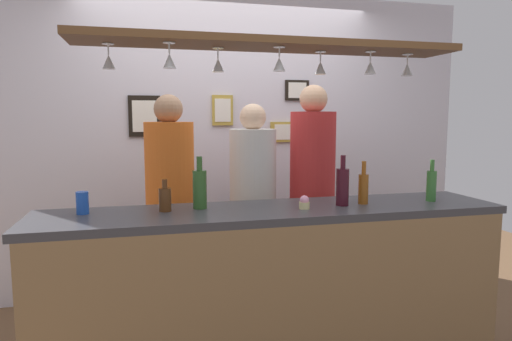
# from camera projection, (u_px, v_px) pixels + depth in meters

# --- Properties ---
(back_wall) EXTENTS (4.40, 0.06, 2.60)m
(back_wall) POSITION_uv_depth(u_px,v_px,m) (229.00, 144.00, 3.95)
(back_wall) COLOR silver
(back_wall) RESTS_ON ground_plane
(bar_counter) EXTENTS (2.70, 0.55, 1.01)m
(bar_counter) POSITION_uv_depth(u_px,v_px,m) (282.00, 272.00, 2.47)
(bar_counter) COLOR #38383D
(bar_counter) RESTS_ON ground_plane
(overhead_glass_rack) EXTENTS (2.20, 0.36, 0.04)m
(overhead_glass_rack) POSITION_uv_depth(u_px,v_px,m) (273.00, 44.00, 2.52)
(overhead_glass_rack) COLOR brown
(hanging_wineglass_far_left) EXTENTS (0.07, 0.07, 0.13)m
(hanging_wineglass_far_left) POSITION_uv_depth(u_px,v_px,m) (109.00, 61.00, 2.37)
(hanging_wineglass_far_left) COLOR silver
(hanging_wineglass_far_left) RESTS_ON overhead_glass_rack
(hanging_wineglass_left) EXTENTS (0.07, 0.07, 0.13)m
(hanging_wineglass_left) POSITION_uv_depth(u_px,v_px,m) (169.00, 60.00, 2.34)
(hanging_wineglass_left) COLOR silver
(hanging_wineglass_left) RESTS_ON overhead_glass_rack
(hanging_wineglass_center_left) EXTENTS (0.07, 0.07, 0.13)m
(hanging_wineglass_center_left) POSITION_uv_depth(u_px,v_px,m) (218.00, 64.00, 2.52)
(hanging_wineglass_center_left) COLOR silver
(hanging_wineglass_center_left) RESTS_ON overhead_glass_rack
(hanging_wineglass_center) EXTENTS (0.07, 0.07, 0.13)m
(hanging_wineglass_center) POSITION_uv_depth(u_px,v_px,m) (279.00, 63.00, 2.48)
(hanging_wineglass_center) COLOR silver
(hanging_wineglass_center) RESTS_ON overhead_glass_rack
(hanging_wineglass_center_right) EXTENTS (0.07, 0.07, 0.13)m
(hanging_wineglass_center_right) POSITION_uv_depth(u_px,v_px,m) (320.00, 67.00, 2.66)
(hanging_wineglass_center_right) COLOR silver
(hanging_wineglass_center_right) RESTS_ON overhead_glass_rack
(hanging_wineglass_right) EXTENTS (0.07, 0.07, 0.13)m
(hanging_wineglass_right) POSITION_uv_depth(u_px,v_px,m) (370.00, 67.00, 2.65)
(hanging_wineglass_right) COLOR silver
(hanging_wineglass_right) RESTS_ON overhead_glass_rack
(hanging_wineglass_far_right) EXTENTS (0.07, 0.07, 0.13)m
(hanging_wineglass_far_right) POSITION_uv_depth(u_px,v_px,m) (407.00, 69.00, 2.77)
(hanging_wineglass_far_right) COLOR silver
(hanging_wineglass_far_right) RESTS_ON overhead_glass_rack
(person_left_orange_shirt) EXTENTS (0.34, 0.34, 1.69)m
(person_left_orange_shirt) POSITION_uv_depth(u_px,v_px,m) (170.00, 191.00, 3.13)
(person_left_orange_shirt) COLOR #2D334C
(person_left_orange_shirt) RESTS_ON ground_plane
(person_middle_white_patterned_shirt) EXTENTS (0.34, 0.34, 1.63)m
(person_middle_white_patterned_shirt) POSITION_uv_depth(u_px,v_px,m) (253.00, 193.00, 3.28)
(person_middle_white_patterned_shirt) COLOR #2D334C
(person_middle_white_patterned_shirt) RESTS_ON ground_plane
(person_right_red_shirt) EXTENTS (0.34, 0.34, 1.77)m
(person_right_red_shirt) POSITION_uv_depth(u_px,v_px,m) (312.00, 179.00, 3.38)
(person_right_red_shirt) COLOR #2D334C
(person_right_red_shirt) RESTS_ON ground_plane
(bottle_beer_brown_stubby) EXTENTS (0.07, 0.07, 0.18)m
(bottle_beer_brown_stubby) POSITION_uv_depth(u_px,v_px,m) (165.00, 199.00, 2.49)
(bottle_beer_brown_stubby) COLOR #512D14
(bottle_beer_brown_stubby) RESTS_ON bar_counter
(bottle_beer_green_import) EXTENTS (0.06, 0.06, 0.26)m
(bottle_beer_green_import) POSITION_uv_depth(u_px,v_px,m) (431.00, 185.00, 2.79)
(bottle_beer_green_import) COLOR #336B2D
(bottle_beer_green_import) RESTS_ON bar_counter
(bottle_beer_amber_tall) EXTENTS (0.06, 0.06, 0.26)m
(bottle_beer_amber_tall) POSITION_uv_depth(u_px,v_px,m) (363.00, 187.00, 2.70)
(bottle_beer_amber_tall) COLOR brown
(bottle_beer_amber_tall) RESTS_ON bar_counter
(bottle_wine_dark_red) EXTENTS (0.08, 0.08, 0.30)m
(bottle_wine_dark_red) POSITION_uv_depth(u_px,v_px,m) (343.00, 186.00, 2.65)
(bottle_wine_dark_red) COLOR #380F19
(bottle_wine_dark_red) RESTS_ON bar_counter
(bottle_champagne_green) EXTENTS (0.08, 0.08, 0.30)m
(bottle_champagne_green) POSITION_uv_depth(u_px,v_px,m) (200.00, 188.00, 2.56)
(bottle_champagne_green) COLOR #2D5623
(bottle_champagne_green) RESTS_ON bar_counter
(drink_can) EXTENTS (0.07, 0.07, 0.12)m
(drink_can) POSITION_uv_depth(u_px,v_px,m) (82.00, 203.00, 2.42)
(drink_can) COLOR #1E4CB2
(drink_can) RESTS_ON bar_counter
(cupcake) EXTENTS (0.06, 0.06, 0.08)m
(cupcake) POSITION_uv_depth(u_px,v_px,m) (304.00, 203.00, 2.55)
(cupcake) COLOR beige
(cupcake) RESTS_ON bar_counter
(picture_frame_lower_pair) EXTENTS (0.30, 0.02, 0.18)m
(picture_frame_lower_pair) POSITION_uv_depth(u_px,v_px,m) (287.00, 132.00, 4.02)
(picture_frame_lower_pair) COLOR #B29338
(picture_frame_lower_pair) RESTS_ON back_wall
(picture_frame_caricature) EXTENTS (0.26, 0.02, 0.34)m
(picture_frame_caricature) POSITION_uv_depth(u_px,v_px,m) (145.00, 116.00, 3.71)
(picture_frame_caricature) COLOR black
(picture_frame_caricature) RESTS_ON back_wall
(picture_frame_upper_small) EXTENTS (0.22, 0.02, 0.18)m
(picture_frame_upper_small) POSITION_uv_depth(u_px,v_px,m) (297.00, 90.00, 4.00)
(picture_frame_upper_small) COLOR black
(picture_frame_upper_small) RESTS_ON back_wall
(picture_frame_crest) EXTENTS (0.18, 0.02, 0.26)m
(picture_frame_crest) POSITION_uv_depth(u_px,v_px,m) (223.00, 110.00, 3.86)
(picture_frame_crest) COLOR #B29338
(picture_frame_crest) RESTS_ON back_wall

